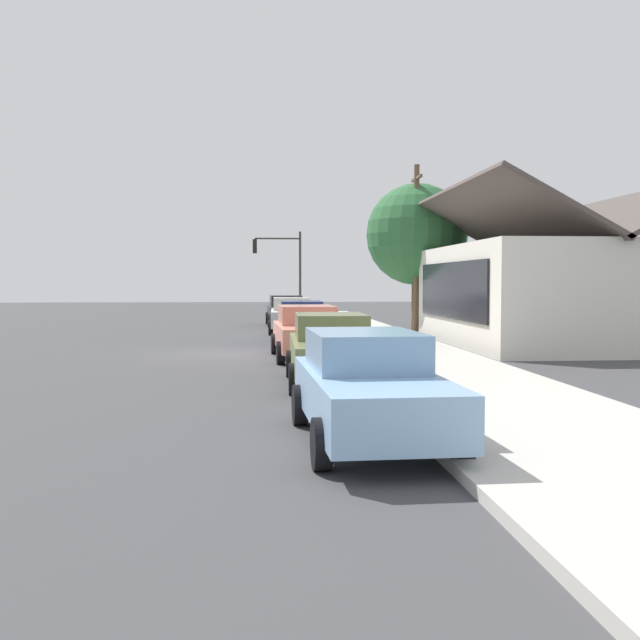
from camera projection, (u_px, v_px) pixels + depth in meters
ground_plane at (222, 354)px, 23.84m from camera, size 120.00×120.00×0.00m
sidewalk_curb at (393, 350)px, 24.30m from camera, size 60.00×4.20×0.16m
car_charcoal at (286, 310)px, 39.16m from camera, size 4.39×2.16×1.59m
car_ivory at (292, 315)px, 33.65m from camera, size 4.93×2.17×1.59m
car_navy at (302, 322)px, 27.88m from camera, size 4.61×1.99×1.59m
car_coral at (308, 331)px, 22.46m from camera, size 4.94×2.21×1.59m
car_olive at (332, 349)px, 16.74m from camera, size 4.66×2.09×1.59m
car_skyblue at (369, 386)px, 10.75m from camera, size 4.76×2.12×1.59m
storefront_building at (551, 291)px, 27.27m from camera, size 11.63×7.83×5.79m
shade_tree at (417, 235)px, 33.89m from camera, size 4.66×4.66×6.83m
traffic_light_main at (282, 261)px, 42.44m from camera, size 0.37×2.79×5.20m
utility_pole_wooden at (416, 246)px, 32.79m from camera, size 1.80×0.24×7.50m
fire_hydrant_red at (320, 319)px, 36.23m from camera, size 0.22×0.22×0.71m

